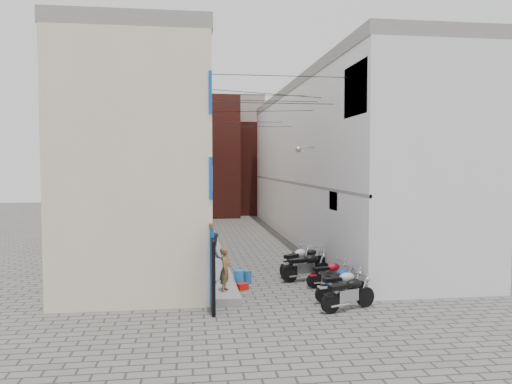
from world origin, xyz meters
name	(u,v)px	position (x,y,z in m)	size (l,w,h in m)	color
ground	(292,304)	(0.00, 0.00, 0.00)	(90.00, 90.00, 0.00)	#5D5B58
plinth	(210,240)	(-2.05, 13.00, 0.12)	(0.90, 26.00, 0.25)	gray
building_left	(156,163)	(-4.98, 12.95, 4.50)	(5.10, 27.00, 9.00)	beige
building_right	(330,163)	(5.00, 13.00, 4.51)	(5.94, 26.00, 9.00)	silver
building_far_brick_left	(202,157)	(-2.00, 28.00, 5.00)	(6.00, 6.00, 10.00)	maroon
building_far_brick_right	(257,169)	(3.00, 30.00, 4.00)	(5.00, 6.00, 8.00)	maroon
building_far_concrete	(221,153)	(0.00, 34.00, 5.50)	(8.00, 5.00, 11.00)	gray
far_shopfront	(228,204)	(0.00, 25.20, 1.20)	(2.00, 0.30, 2.40)	black
overhead_wires	(258,106)	(0.00, 7.64, 7.12)	(5.80, 13.02, 1.32)	black
motorcycle_a	(348,291)	(1.57, -0.82, 0.58)	(0.63, 1.99, 1.15)	black
motorcycle_b	(341,284)	(1.67, 0.19, 0.56)	(0.61, 1.93, 1.12)	#AEADB2
motorcycle_c	(340,279)	(1.88, 1.00, 0.51)	(0.55, 1.75, 1.01)	#0A3BA4
motorcycle_d	(329,273)	(1.80, 2.06, 0.52)	(0.56, 1.79, 1.03)	#B10C1F
motorcycle_e	(306,265)	(1.20, 3.10, 0.60)	(0.66, 2.08, 1.20)	black
motorcycle_f	(297,259)	(1.07, 4.17, 0.61)	(0.67, 2.12, 1.23)	silver
motorcycle_g	(306,257)	(1.69, 5.11, 0.51)	(0.56, 1.77, 1.03)	black
person_a	(225,269)	(-2.05, 1.00, 0.98)	(0.53, 0.35, 1.45)	brown
person_b	(214,257)	(-2.35, 2.40, 1.14)	(0.86, 0.67, 1.77)	#2E3546
water_jug_near	(239,278)	(-1.43, 2.64, 0.28)	(0.36, 0.36, 0.56)	#287BCA
water_jug_far	(248,277)	(-1.07, 2.96, 0.24)	(0.30, 0.30, 0.47)	#2168A6
red_crate	(242,287)	(-1.36, 2.02, 0.12)	(0.37, 0.28, 0.23)	red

